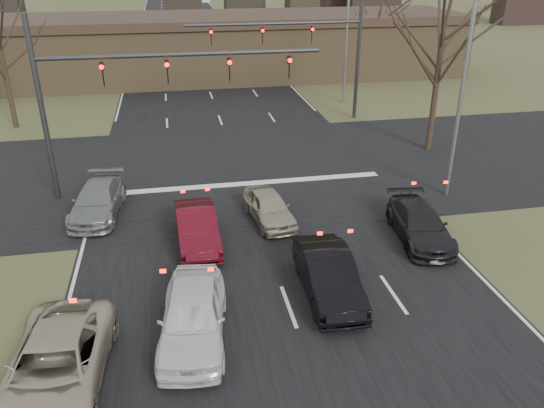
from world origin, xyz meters
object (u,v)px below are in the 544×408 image
(car_silver_suv, at_px, (55,367))
(car_white_sedan, at_px, (193,315))
(car_grey_ahead, at_px, (98,200))
(streetlight_right_far, at_px, (345,24))
(car_charcoal_sedan, at_px, (420,224))
(mast_arm_near, at_px, (119,84))
(car_silver_ahead, at_px, (269,207))
(car_black_hatch, at_px, (328,275))
(mast_arm_far, at_px, (317,42))
(car_red_ahead, at_px, (197,228))
(building, at_px, (225,46))
(streetlight_right_near, at_px, (461,73))

(car_silver_suv, height_order, car_white_sedan, car_white_sedan)
(car_grey_ahead, bearing_deg, car_silver_suv, -83.65)
(streetlight_right_far, bearing_deg, car_charcoal_sedan, -99.34)
(mast_arm_near, xyz_separation_m, car_silver_ahead, (5.73, -4.03, -4.45))
(car_silver_ahead, bearing_deg, car_black_hatch, -88.40)
(mast_arm_far, height_order, car_silver_ahead, mast_arm_far)
(mast_arm_near, xyz_separation_m, streetlight_right_far, (14.55, 14.00, 0.51))
(car_charcoal_sedan, xyz_separation_m, car_red_ahead, (-8.47, 1.23, 0.06))
(mast_arm_far, bearing_deg, car_silver_ahead, -112.05)
(building, relative_size, mast_arm_far, 3.81)
(building, relative_size, streetlight_right_far, 4.24)
(mast_arm_far, height_order, car_red_ahead, mast_arm_far)
(streetlight_right_near, relative_size, car_charcoal_sedan, 2.27)
(building, height_order, car_silver_suv, building)
(building, height_order, streetlight_right_near, streetlight_right_near)
(mast_arm_near, relative_size, mast_arm_far, 1.09)
(building, xyz_separation_m, car_grey_ahead, (-8.50, -27.07, -2.01))
(car_silver_suv, height_order, car_charcoal_sedan, car_silver_suv)
(mast_arm_far, distance_m, car_red_ahead, 18.22)
(car_red_ahead, bearing_deg, mast_arm_far, 58.64)
(car_charcoal_sedan, bearing_deg, car_grey_ahead, 166.67)
(car_charcoal_sedan, bearing_deg, streetlight_right_near, 58.34)
(mast_arm_near, relative_size, car_silver_suv, 2.34)
(car_white_sedan, height_order, car_grey_ahead, car_white_sedan)
(building, bearing_deg, car_grey_ahead, -107.43)
(streetlight_right_near, relative_size, car_red_ahead, 2.38)
(building, bearing_deg, mast_arm_far, -74.42)
(streetlight_right_far, bearing_deg, mast_arm_far, -128.11)
(streetlight_right_near, bearing_deg, mast_arm_far, 101.47)
(car_grey_ahead, bearing_deg, car_silver_ahead, -9.32)
(mast_arm_far, height_order, car_charcoal_sedan, mast_arm_far)
(building, distance_m, streetlight_right_near, 28.97)
(mast_arm_near, bearing_deg, car_charcoal_sedan, -30.74)
(mast_arm_near, distance_m, car_red_ahead, 7.45)
(car_silver_suv, height_order, car_grey_ahead, car_silver_suv)
(car_silver_ahead, bearing_deg, car_charcoal_sedan, -33.31)
(mast_arm_near, distance_m, car_silver_ahead, 8.30)
(streetlight_right_near, xyz_separation_m, car_charcoal_sedan, (-2.89, -3.64, -4.95))
(building, xyz_separation_m, streetlight_right_far, (7.32, -11.00, 2.92))
(streetlight_right_far, height_order, car_charcoal_sedan, streetlight_right_far)
(car_silver_suv, xyz_separation_m, car_silver_ahead, (7.00, 8.23, -0.09))
(car_charcoal_sedan, bearing_deg, streetlight_right_far, 87.51)
(streetlight_right_near, xyz_separation_m, car_white_sedan, (-11.82, -7.90, -4.81))
(streetlight_right_far, distance_m, car_grey_ahead, 23.08)
(streetlight_right_near, height_order, car_grey_ahead, streetlight_right_near)
(streetlight_right_far, height_order, car_white_sedan, streetlight_right_far)
(car_black_hatch, bearing_deg, building, 90.89)
(mast_arm_near, distance_m, streetlight_right_far, 20.20)
(building, bearing_deg, streetlight_right_far, -56.35)
(car_silver_suv, bearing_deg, streetlight_right_near, 35.59)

